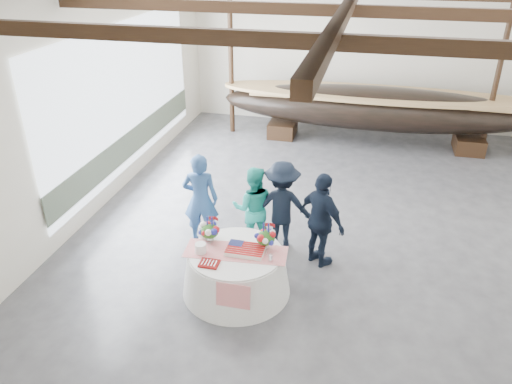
# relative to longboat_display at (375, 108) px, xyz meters

# --- Properties ---
(floor) EXTENTS (10.00, 12.00, 0.01)m
(floor) POSITION_rel_longboat_display_xyz_m (-0.59, -4.54, -1.02)
(floor) COLOR #3D3D42
(floor) RESTS_ON ground
(wall_back) EXTENTS (10.00, 0.02, 4.50)m
(wall_back) POSITION_rel_longboat_display_xyz_m (-0.59, 1.46, 1.23)
(wall_back) COLOR silver
(wall_back) RESTS_ON ground
(wall_front) EXTENTS (10.00, 0.02, 4.50)m
(wall_front) POSITION_rel_longboat_display_xyz_m (-0.59, -10.54, 1.23)
(wall_front) COLOR silver
(wall_front) RESTS_ON ground
(wall_left) EXTENTS (0.02, 12.00, 4.50)m
(wall_left) POSITION_rel_longboat_display_xyz_m (-5.59, -4.54, 1.23)
(wall_left) COLOR silver
(wall_left) RESTS_ON ground
(pavilion_structure) EXTENTS (9.80, 11.76, 4.50)m
(pavilion_structure) POSITION_rel_longboat_display_xyz_m (-0.59, -3.75, 2.98)
(pavilion_structure) COLOR black
(pavilion_structure) RESTS_ON ground
(open_bay) EXTENTS (0.03, 7.00, 3.20)m
(open_bay) POSITION_rel_longboat_display_xyz_m (-5.54, -3.54, 0.80)
(open_bay) COLOR silver
(open_bay) RESTS_ON ground
(longboat_display) EXTENTS (8.56, 1.71, 1.61)m
(longboat_display) POSITION_rel_longboat_display_xyz_m (0.00, 0.00, 0.00)
(longboat_display) COLOR black
(longboat_display) RESTS_ON ground
(banquet_table) EXTENTS (1.78, 1.78, 0.76)m
(banquet_table) POSITION_rel_longboat_display_xyz_m (-1.99, -7.22, -0.64)
(banquet_table) COLOR white
(banquet_table) RESTS_ON ground
(tabletop_items) EXTENTS (1.68, 0.95, 0.40)m
(tabletop_items) POSITION_rel_longboat_display_xyz_m (-2.05, -7.08, -0.11)
(tabletop_items) COLOR red
(tabletop_items) RESTS_ON banquet_table
(guest_woman_blue) EXTENTS (0.73, 0.54, 1.81)m
(guest_woman_blue) POSITION_rel_longboat_display_xyz_m (-3.02, -5.92, -0.12)
(guest_woman_blue) COLOR navy
(guest_woman_blue) RESTS_ON ground
(guest_woman_teal) EXTENTS (0.89, 0.75, 1.62)m
(guest_woman_teal) POSITION_rel_longboat_display_xyz_m (-2.03, -5.83, -0.22)
(guest_woman_teal) COLOR teal
(guest_woman_teal) RESTS_ON ground
(guest_man_left) EXTENTS (1.21, 0.80, 1.75)m
(guest_man_left) POSITION_rel_longboat_display_xyz_m (-1.52, -5.77, -0.15)
(guest_man_left) COLOR black
(guest_man_left) RESTS_ON ground
(guest_man_right) EXTENTS (1.07, 0.99, 1.77)m
(guest_man_right) POSITION_rel_longboat_display_xyz_m (-0.75, -6.12, -0.14)
(guest_man_right) COLOR black
(guest_man_right) RESTS_ON ground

